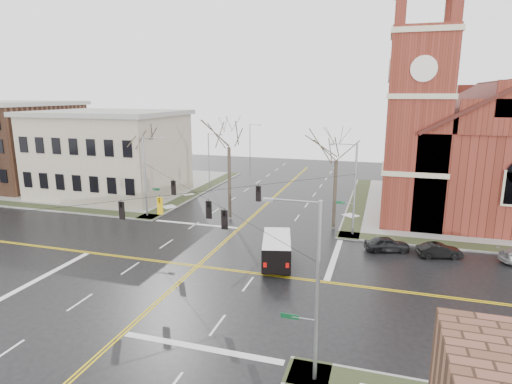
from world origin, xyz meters
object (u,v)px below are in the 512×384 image
(signal_pole_ne, at_px, (353,187))
(tree_nw_far, at_px, (140,142))
(signal_pole_se, at_px, (314,288))
(parked_car_b, at_px, (439,251))
(streetlight_north_b, at_px, (251,143))
(signal_pole_nw, at_px, (146,174))
(streetlight_north_a, at_px, (210,158))
(tree_ne, at_px, (336,156))
(parked_car_a, at_px, (387,244))
(tree_nw_near, at_px, (229,142))
(church, at_px, (483,141))
(cargo_van, at_px, (277,248))

(signal_pole_ne, xyz_separation_m, tree_nw_far, (-24.85, 2.63, 3.24))
(signal_pole_ne, height_order, tree_nw_far, tree_nw_far)
(signal_pole_se, distance_m, parked_car_b, 21.27)
(signal_pole_se, bearing_deg, streetlight_north_b, 110.27)
(signal_pole_ne, height_order, signal_pole_nw, same)
(signal_pole_nw, relative_size, signal_pole_se, 1.00)
(streetlight_north_a, relative_size, tree_nw_far, 0.71)
(signal_pole_nw, distance_m, signal_pole_se, 32.28)
(parked_car_b, bearing_deg, tree_ne, 45.28)
(parked_car_a, relative_size, tree_ne, 0.37)
(signal_pole_se, bearing_deg, parked_car_a, 80.03)
(signal_pole_nw, distance_m, parked_car_b, 30.94)
(signal_pole_ne, bearing_deg, tree_nw_near, 171.26)
(parked_car_b, bearing_deg, church, -33.29)
(church, xyz_separation_m, signal_pole_se, (-13.44, -36.28, -3.48))
(streetlight_north_b, relative_size, tree_ne, 0.76)
(cargo_van, xyz_separation_m, parked_car_a, (8.76, 5.43, -0.65))
(tree_ne, bearing_deg, signal_pole_se, -85.59)
(streetlight_north_b, relative_size, tree_nw_near, 0.67)
(tree_nw_far, distance_m, tree_nw_near, 11.35)
(signal_pole_se, distance_m, parked_car_a, 20.31)
(church, bearing_deg, streetlight_north_b, 146.75)
(parked_car_a, bearing_deg, tree_nw_far, 60.84)
(signal_pole_ne, relative_size, cargo_van, 1.45)
(signal_pole_ne, xyz_separation_m, streetlight_north_a, (-21.97, 16.50, -0.48))
(signal_pole_nw, height_order, parked_car_b, signal_pole_nw)
(signal_pole_nw, bearing_deg, parked_car_b, -6.90)
(church, relative_size, cargo_van, 4.43)
(parked_car_a, relative_size, parked_car_b, 1.05)
(signal_pole_ne, height_order, streetlight_north_a, signal_pole_ne)
(signal_pole_nw, bearing_deg, tree_nw_near, 12.84)
(signal_pole_se, relative_size, tree_nw_far, 0.80)
(signal_pole_ne, distance_m, signal_pole_se, 23.00)
(tree_ne, bearing_deg, tree_nw_far, 178.18)
(signal_pole_nw, xyz_separation_m, tree_nw_far, (-2.21, 2.63, 3.24))
(tree_nw_far, bearing_deg, signal_pole_se, -45.88)
(signal_pole_ne, bearing_deg, tree_ne, 135.35)
(signal_pole_ne, distance_m, signal_pole_nw, 22.64)
(church, relative_size, streetlight_north_b, 3.44)
(signal_pole_se, height_order, parked_car_a, signal_pole_se)
(cargo_van, bearing_deg, signal_pole_nw, 139.29)
(tree_nw_near, height_order, tree_ne, tree_nw_near)
(parked_car_b, bearing_deg, parked_car_a, 72.06)
(streetlight_north_a, height_order, tree_ne, tree_ne)
(church, relative_size, tree_nw_near, 2.31)
(streetlight_north_b, height_order, cargo_van, streetlight_north_b)
(signal_pole_se, relative_size, tree_nw_near, 0.76)
(tree_nw_near, bearing_deg, parked_car_b, -15.14)
(church, distance_m, tree_nw_far, 39.75)
(signal_pole_se, distance_m, streetlight_north_b, 63.43)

